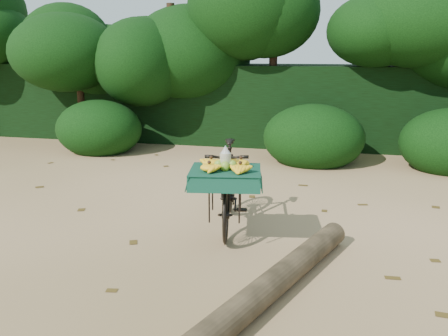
# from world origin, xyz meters

# --- Properties ---
(ground) EXTENTS (80.00, 80.00, 0.00)m
(ground) POSITION_xyz_m (0.00, 0.00, 0.00)
(ground) COLOR tan
(ground) RESTS_ON ground
(vendor_bicycle) EXTENTS (0.92, 1.87, 1.07)m
(vendor_bicycle) POSITION_xyz_m (0.65, 0.61, 0.54)
(vendor_bicycle) COLOR black
(vendor_bicycle) RESTS_ON ground
(fallen_log) EXTENTS (1.48, 3.31, 0.25)m
(fallen_log) POSITION_xyz_m (1.32, -1.22, 0.12)
(fallen_log) COLOR brown
(fallen_log) RESTS_ON ground
(hedge_backdrop) EXTENTS (26.00, 1.80, 1.80)m
(hedge_backdrop) POSITION_xyz_m (0.00, 6.30, 0.90)
(hedge_backdrop) COLOR black
(hedge_backdrop) RESTS_ON ground
(tree_row) EXTENTS (14.50, 2.00, 4.00)m
(tree_row) POSITION_xyz_m (-0.65, 5.50, 2.00)
(tree_row) COLOR black
(tree_row) RESTS_ON ground
(bush_clumps) EXTENTS (8.80, 1.70, 0.90)m
(bush_clumps) POSITION_xyz_m (0.50, 4.30, 0.45)
(bush_clumps) COLOR black
(bush_clumps) RESTS_ON ground
(leaf_litter) EXTENTS (7.00, 7.30, 0.01)m
(leaf_litter) POSITION_xyz_m (0.00, 0.65, 0.01)
(leaf_litter) COLOR #4D3914
(leaf_litter) RESTS_ON ground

